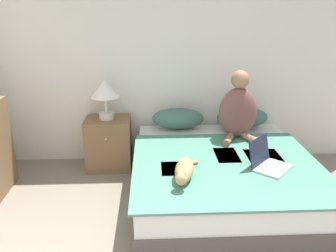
{
  "coord_description": "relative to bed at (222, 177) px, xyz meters",
  "views": [
    {
      "loc": [
        -0.22,
        -1.02,
        1.89
      ],
      "look_at": [
        -0.07,
        1.99,
        0.82
      ],
      "focal_mm": 38.0,
      "sensor_mm": 36.0,
      "label": 1
    }
  ],
  "objects": [
    {
      "name": "laptop_open",
      "position": [
        0.35,
        -0.27,
        0.29
      ],
      "size": [
        0.45,
        0.45,
        0.26
      ],
      "rotation": [
        0.0,
        0.0,
        0.82
      ],
      "color": "#B7B7BC",
      "rests_on": "bed"
    },
    {
      "name": "pillow_near",
      "position": [
        -0.38,
        0.8,
        0.36
      ],
      "size": [
        0.6,
        0.29,
        0.24
      ],
      "color": "#42665B",
      "rests_on": "bed"
    },
    {
      "name": "bed",
      "position": [
        0.0,
        0.0,
        0.0
      ],
      "size": [
        1.73,
        1.94,
        0.47
      ],
      "color": "#4C4742",
      "rests_on": "ground_plane"
    },
    {
      "name": "person_sitting",
      "position": [
        0.24,
        0.49,
        0.54
      ],
      "size": [
        0.41,
        0.4,
        0.74
      ],
      "color": "brown",
      "rests_on": "bed"
    },
    {
      "name": "nightstand",
      "position": [
        -1.19,
        0.77,
        0.07
      ],
      "size": [
        0.51,
        0.42,
        0.61
      ],
      "color": "brown",
      "rests_on": "ground_plane"
    },
    {
      "name": "wall_back",
      "position": [
        -0.46,
        1.04,
        1.04
      ],
      "size": [
        5.02,
        0.05,
        2.55
      ],
      "color": "silver",
      "rests_on": "ground_plane"
    },
    {
      "name": "table_lamp",
      "position": [
        -1.2,
        0.77,
        0.7
      ],
      "size": [
        0.33,
        0.33,
        0.45
      ],
      "color": "beige",
      "rests_on": "nightstand"
    },
    {
      "name": "cat_tabby",
      "position": [
        -0.42,
        -0.46,
        0.32
      ],
      "size": [
        0.27,
        0.54,
        0.16
      ],
      "rotation": [
        0.0,
        0.0,
        -1.78
      ],
      "color": "tan",
      "rests_on": "bed"
    },
    {
      "name": "pillow_far",
      "position": [
        0.38,
        0.8,
        0.36
      ],
      "size": [
        0.6,
        0.29,
        0.24
      ],
      "color": "#42665B",
      "rests_on": "bed"
    }
  ]
}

